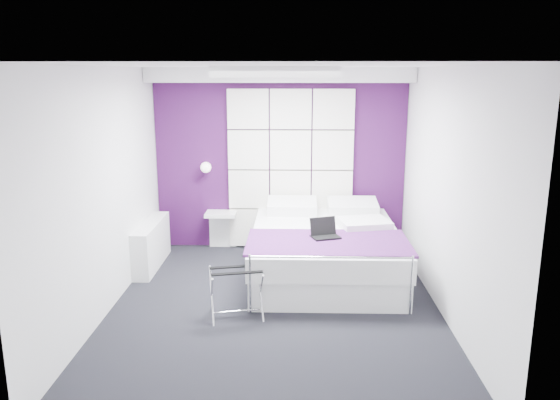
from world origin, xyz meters
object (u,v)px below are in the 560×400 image
laptop (325,232)px  wall_lamp (206,167)px  bed (325,250)px  nightstand (221,214)px  luggage_rack (236,293)px  radiator (152,245)px

laptop → wall_lamp: bearing=118.8°
bed → nightstand: bed is taller
nightstand → luggage_rack: nightstand is taller
nightstand → laptop: (1.43, -1.41, 0.16)m
nightstand → wall_lamp: bearing=168.7°
bed → luggage_rack: (-1.00, -1.23, -0.07)m
bed → wall_lamp: bearing=147.6°
radiator → luggage_rack: 1.99m
wall_lamp → laptop: wall_lamp is taller
bed → laptop: laptop is taller
laptop → radiator: bearing=143.6°
nightstand → laptop: size_ratio=1.38×
luggage_rack → laptop: size_ratio=1.68×
luggage_rack → radiator: bearing=118.1°
radiator → luggage_rack: bearing=-49.5°
radiator → wall_lamp: bearing=49.9°
luggage_rack → nightstand: bearing=89.1°
luggage_rack → laptop: 1.35m
wall_lamp → laptop: size_ratio=0.47×
nightstand → luggage_rack: size_ratio=0.82×
wall_lamp → bed: 2.14m
bed → luggage_rack: size_ratio=4.22×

